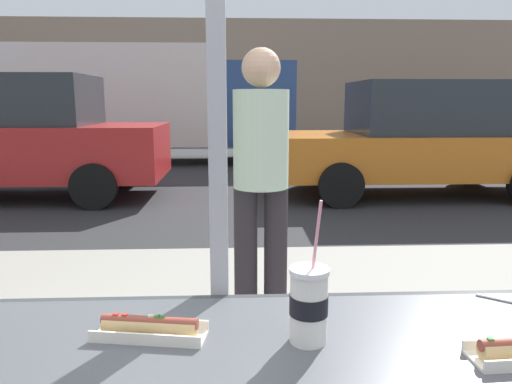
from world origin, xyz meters
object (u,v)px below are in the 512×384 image
(soda_cup_left, at_px, (309,304))
(parked_car_red, at_px, (16,138))
(hotdog_tray_far, at_px, (150,327))
(parked_car_orange, at_px, (419,139))
(box_truck, at_px, (153,99))
(pedestrian, at_px, (261,171))

(soda_cup_left, relative_size, parked_car_red, 0.08)
(soda_cup_left, distance_m, hotdog_tray_far, 0.37)
(parked_car_orange, height_order, box_truck, box_truck)
(box_truck, bearing_deg, parked_car_red, -107.20)
(soda_cup_left, distance_m, box_truck, 10.99)
(parked_car_orange, relative_size, pedestrian, 2.70)
(hotdog_tray_far, distance_m, parked_car_red, 7.08)
(hotdog_tray_far, relative_size, parked_car_orange, 0.06)
(soda_cup_left, bearing_deg, hotdog_tray_far, 174.27)
(soda_cup_left, xyz_separation_m, pedestrian, (-0.01, 1.74, 0.04))
(parked_car_orange, bearing_deg, soda_cup_left, -113.17)
(pedestrian, bearing_deg, parked_car_orange, 59.44)
(hotdog_tray_far, xyz_separation_m, pedestrian, (0.35, 1.70, 0.11))
(parked_car_red, height_order, parked_car_orange, parked_car_red)
(box_truck, bearing_deg, soda_cup_left, -78.89)
(box_truck, height_order, pedestrian, box_truck)
(parked_car_red, bearing_deg, hotdog_tray_far, -63.97)
(parked_car_red, xyz_separation_m, parked_car_orange, (6.21, -0.00, -0.04))
(box_truck, xyz_separation_m, pedestrian, (2.10, -9.04, -0.43))
(hotdog_tray_far, height_order, pedestrian, pedestrian)
(soda_cup_left, xyz_separation_m, box_truck, (-2.12, 10.78, 0.47))
(hotdog_tray_far, relative_size, pedestrian, 0.17)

